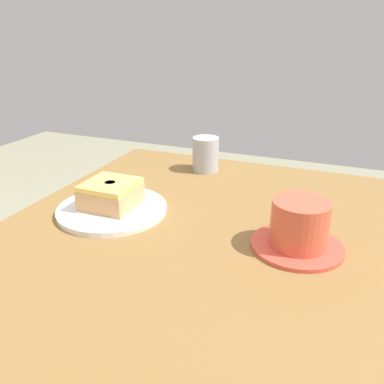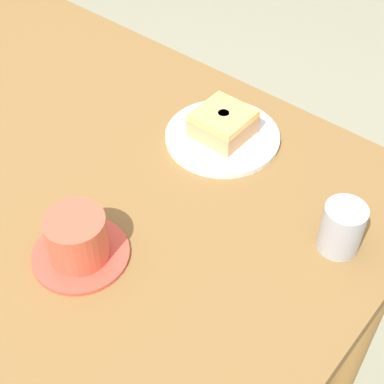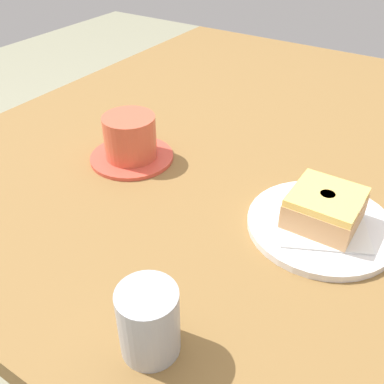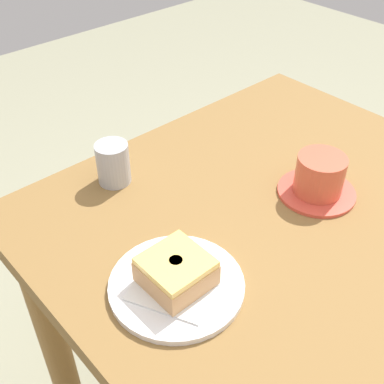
{
  "view_description": "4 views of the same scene",
  "coord_description": "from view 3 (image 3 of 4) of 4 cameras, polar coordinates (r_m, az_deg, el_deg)",
  "views": [
    {
      "loc": [
        0.35,
        0.12,
        1.08
      ],
      "look_at": [
        -0.25,
        -0.12,
        0.8
      ],
      "focal_mm": 36.33,
      "sensor_mm": 36.0,
      "label": 1
    },
    {
      "loc": [
        -0.65,
        0.38,
        1.44
      ],
      "look_at": [
        -0.26,
        -0.1,
        0.8
      ],
      "focal_mm": 54.58,
      "sensor_mm": 36.0,
      "label": 2
    },
    {
      "loc": [
        -0.67,
        -0.36,
        1.16
      ],
      "look_at": [
        -0.27,
        -0.1,
        0.81
      ],
      "focal_mm": 40.65,
      "sensor_mm": 36.0,
      "label": 3
    },
    {
      "loc": [
        0.17,
        -0.56,
        1.33
      ],
      "look_at": [
        -0.32,
        -0.12,
        0.8
      ],
      "focal_mm": 45.7,
      "sensor_mm": 36.0,
      "label": 4
    }
  ],
  "objects": [
    {
      "name": "coffee_cup",
      "position": [
        0.74,
        -8.09,
        6.8
      ],
      "size": [
        0.14,
        0.14,
        0.08
      ],
      "color": "#DB4C3A",
      "rests_on": "table"
    },
    {
      "name": "sugar_jar",
      "position": [
        0.44,
        -5.69,
        -16.56
      ],
      "size": [
        0.06,
        0.06,
        0.08
      ],
      "primitive_type": "cylinder",
      "color": "#AAAEB5",
      "rests_on": "table"
    },
    {
      "name": "donut_glazed_square",
      "position": [
        0.6,
        17.02,
        -1.96
      ],
      "size": [
        0.09,
        0.09,
        0.05
      ],
      "color": "tan",
      "rests_on": "napkin_glazed_square"
    },
    {
      "name": "table",
      "position": [
        0.91,
        4.24,
        2.29
      ],
      "size": [
        1.14,
        0.84,
        0.77
      ],
      "color": "brown",
      "rests_on": "ground_plane"
    },
    {
      "name": "plate_glazed_square",
      "position": [
        0.62,
        16.53,
        -4.2
      ],
      "size": [
        0.2,
        0.2,
        0.01
      ],
      "primitive_type": "cylinder",
      "color": "white",
      "rests_on": "table"
    },
    {
      "name": "ground_plane",
      "position": [
        1.39,
        2.99,
        -20.79
      ],
      "size": [
        6.0,
        6.0,
        0.0
      ],
      "primitive_type": "plane",
      "color": "gray"
    },
    {
      "name": "napkin_glazed_square",
      "position": [
        0.62,
        16.64,
        -3.73
      ],
      "size": [
        0.16,
        0.16,
        0.0
      ],
      "primitive_type": "cube",
      "rotation": [
        0.0,
        0.0,
        0.45
      ],
      "color": "white",
      "rests_on": "plate_glazed_square"
    }
  ]
}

